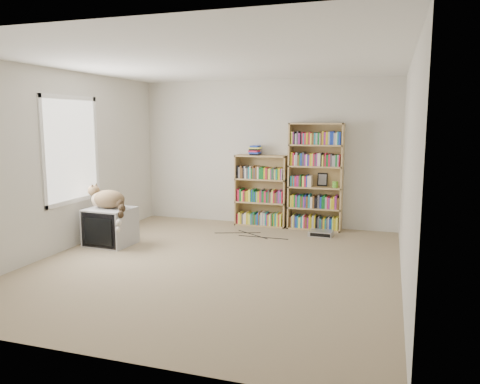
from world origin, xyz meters
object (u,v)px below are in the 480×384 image
(crt_tv, at_px, (111,227))
(bookcase_short, at_px, (261,194))
(bookcase_tall, at_px, (316,179))
(dvd_player, at_px, (321,233))
(cat, at_px, (110,202))

(crt_tv, xyz_separation_m, bookcase_short, (1.76, 1.94, 0.29))
(crt_tv, height_order, bookcase_tall, bookcase_tall)
(crt_tv, distance_m, bookcase_short, 2.63)
(crt_tv, distance_m, dvd_player, 3.24)
(crt_tv, relative_size, bookcase_tall, 0.37)
(cat, distance_m, bookcase_short, 2.63)
(bookcase_tall, bearing_deg, dvd_player, -69.34)
(crt_tv, height_order, bookcase_short, bookcase_short)
(bookcase_tall, relative_size, dvd_player, 4.81)
(cat, height_order, bookcase_short, bookcase_short)
(bookcase_tall, bearing_deg, cat, -143.45)
(crt_tv, relative_size, cat, 0.90)
(crt_tv, relative_size, dvd_player, 1.78)
(bookcase_tall, distance_m, bookcase_short, 0.98)
(crt_tv, bearing_deg, bookcase_short, 50.81)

